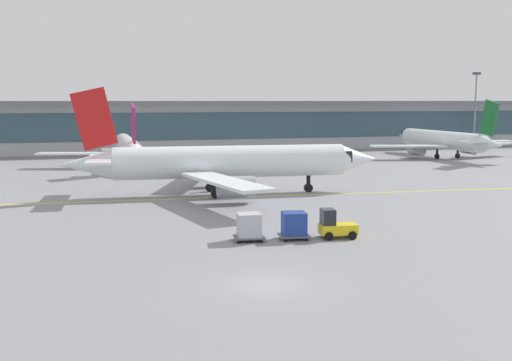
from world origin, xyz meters
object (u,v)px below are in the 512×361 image
gate_airplane_2 (443,140)px  baggage_tug (335,226)px  cargo_dolly_trailing (249,226)px  apron_light_mast_1 (475,107)px  gate_airplane_1 (128,147)px  cargo_dolly_lead (294,225)px  taxiing_regional_jet (227,163)px

gate_airplane_2 → baggage_tug: 66.75m
cargo_dolly_trailing → apron_light_mast_1: apron_light_mast_1 is taller
gate_airplane_2 → gate_airplane_1: bearing=87.6°
gate_airplane_1 → cargo_dolly_trailing: 52.47m
cargo_dolly_trailing → baggage_tug: bearing=-0.0°
baggage_tug → cargo_dolly_lead: size_ratio=1.21×
gate_airplane_2 → cargo_dolly_lead: gate_airplane_2 is taller
baggage_tug → apron_light_mast_1: size_ratio=0.18×
baggage_tug → cargo_dolly_lead: (-2.93, 0.37, 0.16)m
gate_airplane_1 → cargo_dolly_trailing: gate_airplane_1 is taller
baggage_tug → taxiing_regional_jet: bearing=104.5°
gate_airplane_2 → baggage_tug: gate_airplane_2 is taller
gate_airplane_1 → cargo_dolly_lead: bearing=-172.0°
gate_airplane_2 → baggage_tug: size_ratio=10.79×
baggage_tug → cargo_dolly_trailing: (-6.09, 0.78, 0.16)m
baggage_tug → cargo_dolly_trailing: size_ratio=1.21×
gate_airplane_1 → gate_airplane_2: (52.62, -1.19, 0.16)m
gate_airplane_1 → cargo_dolly_lead: 53.24m
cargo_dolly_lead → apron_light_mast_1: apron_light_mast_1 is taller
taxiing_regional_jet → cargo_dolly_trailing: taxiing_regional_jet is taller
taxiing_regional_jet → cargo_dolly_trailing: bearing=-94.8°
gate_airplane_2 → cargo_dolly_trailing: (-48.09, -51.06, -1.91)m
cargo_dolly_lead → cargo_dolly_trailing: size_ratio=1.00×
gate_airplane_1 → apron_light_mast_1: bearing=-76.5°
gate_airplane_2 → apron_light_mast_1: apron_light_mast_1 is taller
cargo_dolly_lead → cargo_dolly_trailing: 3.18m
gate_airplane_2 → cargo_dolly_trailing: 70.17m
gate_airplane_2 → cargo_dolly_lead: size_ratio=13.01×
taxiing_regional_jet → apron_light_mast_1: size_ratio=2.15×
taxiing_regional_jet → cargo_dolly_lead: size_ratio=14.56×
cargo_dolly_trailing → cargo_dolly_lead: bearing=-0.0°
baggage_tug → cargo_dolly_trailing: bearing=180.0°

